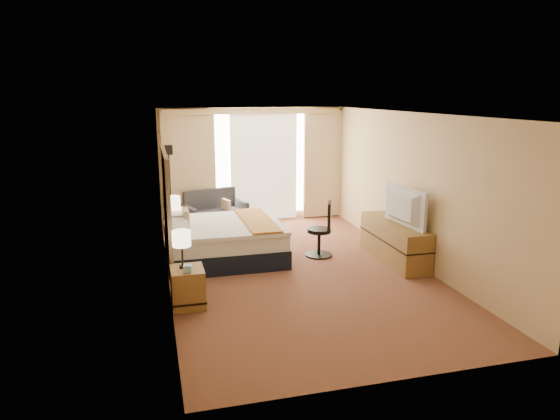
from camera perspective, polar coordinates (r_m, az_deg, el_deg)
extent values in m
cube|color=#521719|center=(8.53, 1.74, -6.77)|extent=(4.20, 7.00, 0.02)
cube|color=silver|center=(8.02, 1.87, 10.97)|extent=(4.20, 7.00, 0.02)
cube|color=#D8B384|center=(11.52, -3.15, 5.16)|extent=(4.20, 0.02, 2.60)
cube|color=#D8B384|center=(5.03, 13.21, -5.88)|extent=(4.20, 0.02, 2.60)
cube|color=#D8B384|center=(7.85, -13.07, 1.01)|extent=(0.02, 7.00, 2.60)
cube|color=#D8B384|center=(8.99, 14.76, 2.44)|extent=(0.02, 7.00, 2.60)
cube|color=black|center=(8.05, -12.83, 1.18)|extent=(0.06, 1.85, 1.50)
cube|color=olive|center=(7.15, -10.49, -8.68)|extent=(0.45, 0.52, 0.55)
cube|color=olive|center=(9.51, -11.66, -3.16)|extent=(0.45, 0.52, 0.55)
cube|color=olive|center=(9.08, 12.92, -3.52)|extent=(0.50, 1.80, 0.70)
cube|color=silver|center=(11.54, -1.90, 5.29)|extent=(2.30, 0.02, 2.30)
cube|color=beige|center=(11.21, -10.32, 4.58)|extent=(1.15, 0.09, 2.50)
cube|color=beige|center=(11.85, 4.84, 5.21)|extent=(0.90, 0.09, 2.50)
cube|color=white|center=(11.51, -1.85, 5.01)|extent=(1.55, 0.04, 2.50)
cube|color=#D8B384|center=(11.26, -3.06, 11.20)|extent=(4.00, 0.16, 0.12)
cube|color=black|center=(9.05, -6.20, -4.55)|extent=(1.96, 1.78, 0.33)
cube|color=white|center=(8.96, -6.25, -2.70)|extent=(1.92, 1.73, 0.28)
cube|color=white|center=(8.93, -5.80, -1.66)|extent=(1.79, 1.79, 0.07)
cube|color=#B27929|center=(9.00, -2.64, -1.17)|extent=(0.51, 1.79, 0.04)
cube|color=white|center=(8.40, -11.36, -1.99)|extent=(0.26, 0.73, 0.17)
cube|color=white|center=(9.23, -11.69, -0.63)|extent=(0.26, 0.73, 0.17)
cube|color=#ECE3C2|center=(8.81, -10.69, -0.99)|extent=(0.09, 0.39, 0.34)
cube|color=maroon|center=(11.12, -7.35, -1.44)|extent=(1.48, 1.09, 0.24)
cube|color=#303136|center=(11.03, -7.27, -0.52)|extent=(1.35, 0.92, 0.15)
cube|color=#303136|center=(11.27, -8.04, 1.08)|extent=(1.21, 0.51, 0.52)
cube|color=#303136|center=(10.83, -10.32, -0.74)|extent=(0.31, 0.70, 0.43)
cube|color=#303136|center=(11.34, -4.58, 0.07)|extent=(0.31, 0.70, 0.43)
cube|color=#ECE3C2|center=(11.10, -6.20, 0.44)|extent=(0.18, 0.34, 0.30)
cube|color=black|center=(10.96, -12.19, -2.43)|extent=(0.24, 0.24, 0.03)
cylinder|color=black|center=(10.77, -12.40, 1.91)|extent=(0.03, 0.03, 1.66)
cube|color=black|center=(10.63, -12.65, 6.73)|extent=(0.17, 0.17, 0.19)
cylinder|color=black|center=(9.23, 4.45, -5.13)|extent=(0.49, 0.49, 0.03)
cylinder|color=black|center=(9.16, 4.48, -3.70)|extent=(0.06, 0.06, 0.44)
cylinder|color=black|center=(9.09, 4.50, -2.34)|extent=(0.43, 0.43, 0.07)
cube|color=black|center=(9.01, 5.66, -0.63)|extent=(0.19, 0.38, 0.49)
cube|color=black|center=(7.09, -11.05, -6.37)|extent=(0.09, 0.09, 0.04)
cylinder|color=black|center=(7.03, -11.11, -5.01)|extent=(0.03, 0.03, 0.32)
cylinder|color=beige|center=(6.96, -11.19, -3.20)|extent=(0.25, 0.25, 0.22)
cube|color=black|center=(9.45, -11.96, -1.44)|extent=(0.09, 0.09, 0.04)
cylinder|color=black|center=(9.41, -12.01, -0.43)|extent=(0.03, 0.03, 0.31)
cylinder|color=beige|center=(9.36, -12.08, 0.91)|extent=(0.25, 0.25, 0.21)
cube|color=#8CBAD8|center=(6.91, -10.53, -6.59)|extent=(0.13, 0.13, 0.10)
cube|color=black|center=(9.44, -11.82, -1.36)|extent=(0.19, 0.17, 0.06)
imported|color=black|center=(8.71, 13.49, 0.37)|extent=(0.25, 1.16, 0.66)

